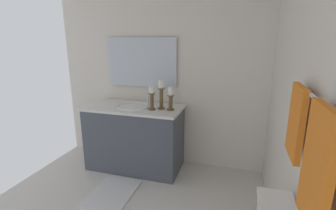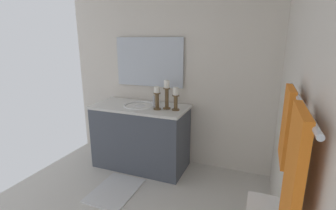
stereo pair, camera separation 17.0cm
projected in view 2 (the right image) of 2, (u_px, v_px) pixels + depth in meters
wall_back at (304, 116)px, 1.20m from camera, size 3.17×0.04×2.45m
wall_left at (167, 70)px, 3.11m from camera, size 0.04×2.72×2.45m
vanity_cabinet at (141, 136)px, 3.11m from camera, size 0.58×1.19×0.81m
sink_basin at (140, 109)px, 3.02m from camera, size 0.40×0.40×0.24m
mirror at (149, 62)px, 3.13m from camera, size 0.02×0.93×0.62m
candle_holder_tall at (176, 98)px, 2.78m from camera, size 0.09×0.09×0.27m
candle_holder_short at (167, 94)px, 2.83m from camera, size 0.09×0.09×0.34m
candle_holder_mid at (157, 97)px, 2.81m from camera, size 0.09×0.09×0.27m
towel_bar at (301, 102)px, 0.96m from camera, size 0.80×0.02×0.02m
towel_near_vanity at (287, 125)px, 1.19m from camera, size 0.25×0.03×0.37m
towel_center at (293, 176)px, 0.84m from camera, size 0.28×0.03×0.48m
bath_mat at (115, 190)px, 2.65m from camera, size 0.60×0.44×0.02m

